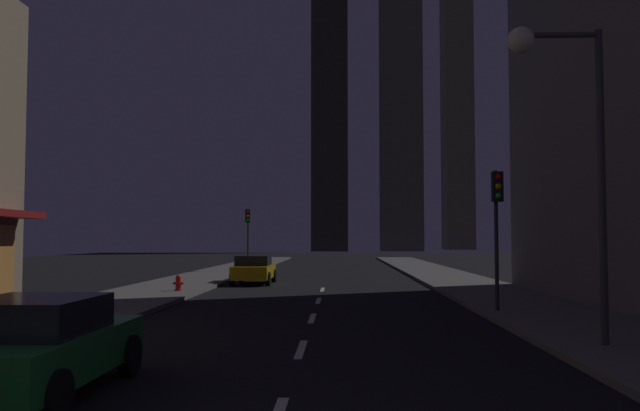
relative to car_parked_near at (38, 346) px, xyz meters
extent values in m
cube|color=black|center=(3.60, 27.73, -0.79)|extent=(78.00, 136.00, 0.10)
cube|color=#605E59|center=(10.60, 27.73, -0.67)|extent=(4.00, 76.00, 0.15)
cube|color=#605E59|center=(-3.40, 27.73, -0.67)|extent=(4.00, 76.00, 0.15)
cube|color=silver|center=(3.60, 4.13, -0.73)|extent=(0.16, 2.20, 0.01)
cube|color=silver|center=(3.60, 9.33, -0.73)|extent=(0.16, 2.20, 0.01)
cube|color=silver|center=(3.60, 14.53, -0.73)|extent=(0.16, 2.20, 0.01)
cube|color=silver|center=(3.60, 19.73, -0.73)|extent=(0.16, 2.20, 0.01)
cube|color=#312E25|center=(2.43, 110.18, 31.13)|extent=(6.70, 8.12, 63.74)
cube|color=#5B5744|center=(15.79, 111.01, 33.31)|extent=(7.68, 6.66, 68.10)
cube|color=#645F4B|center=(29.64, 128.87, 37.76)|extent=(5.95, 7.85, 77.01)
cube|color=#1E722D|center=(0.00, 0.05, -0.13)|extent=(1.80, 4.20, 0.65)
cube|color=black|center=(0.00, -0.15, 0.43)|extent=(1.64, 2.00, 0.55)
cylinder|color=black|center=(-0.88, 1.45, -0.40)|extent=(0.22, 0.68, 0.68)
cylinder|color=black|center=(0.88, 1.45, -0.40)|extent=(0.22, 0.68, 0.68)
cylinder|color=black|center=(0.88, -1.35, -0.40)|extent=(0.22, 0.68, 0.68)
sphere|color=white|center=(-0.55, 2.10, -0.08)|extent=(0.18, 0.18, 0.18)
sphere|color=white|center=(0.55, 2.10, -0.08)|extent=(0.18, 0.18, 0.18)
cube|color=gold|center=(0.00, 23.40, -0.13)|extent=(1.80, 4.20, 0.65)
cube|color=black|center=(0.00, 23.20, 0.43)|extent=(1.64, 2.00, 0.55)
cylinder|color=black|center=(-0.88, 24.80, -0.40)|extent=(0.22, 0.68, 0.68)
cylinder|color=black|center=(0.88, 24.80, -0.40)|extent=(0.22, 0.68, 0.68)
cylinder|color=black|center=(-0.88, 22.00, -0.40)|extent=(0.22, 0.68, 0.68)
cylinder|color=black|center=(0.88, 22.00, -0.40)|extent=(0.22, 0.68, 0.68)
sphere|color=white|center=(-0.55, 25.45, -0.08)|extent=(0.18, 0.18, 0.18)
sphere|color=white|center=(0.55, 25.45, -0.08)|extent=(0.18, 0.18, 0.18)
cylinder|color=red|center=(-2.30, 17.14, -0.32)|extent=(0.22, 0.22, 0.55)
sphere|color=red|center=(-2.30, 17.14, -0.04)|extent=(0.21, 0.21, 0.21)
cylinder|color=red|center=(-2.30, 17.14, -0.56)|extent=(0.30, 0.30, 0.06)
cylinder|color=red|center=(-2.46, 17.14, -0.29)|extent=(0.10, 0.10, 0.10)
cylinder|color=red|center=(-2.14, 17.14, -0.29)|extent=(0.10, 0.10, 0.10)
cylinder|color=#2D2D2D|center=(9.10, 10.12, 1.51)|extent=(0.12, 0.12, 4.20)
cube|color=black|center=(9.10, 9.92, 3.11)|extent=(0.32, 0.24, 0.90)
sphere|color=red|center=(9.10, 9.79, 3.39)|extent=(0.18, 0.18, 0.18)
sphere|color=#F2B20C|center=(9.10, 9.79, 3.11)|extent=(0.18, 0.18, 0.18)
sphere|color=#19D833|center=(9.10, 9.79, 2.83)|extent=(0.18, 0.18, 0.18)
cylinder|color=#2D2D2D|center=(-1.90, 34.35, 1.51)|extent=(0.12, 0.12, 4.20)
cube|color=black|center=(-1.90, 34.15, 3.11)|extent=(0.32, 0.24, 0.90)
sphere|color=red|center=(-1.90, 34.02, 3.39)|extent=(0.18, 0.18, 0.18)
sphere|color=#F2B20C|center=(-1.90, 34.02, 3.11)|extent=(0.18, 0.18, 0.18)
sphere|color=#19D833|center=(-1.90, 34.02, 2.83)|extent=(0.18, 0.18, 0.18)
cylinder|color=#38383D|center=(9.80, 4.03, 2.66)|extent=(0.16, 0.16, 6.50)
cylinder|color=#38383D|center=(9.00, 4.03, 5.81)|extent=(1.60, 0.12, 0.12)
sphere|color=#FCF7CC|center=(8.20, 4.03, 5.71)|extent=(0.56, 0.56, 0.56)
camera|label=1|loc=(4.42, -9.30, 1.56)|focal=36.02mm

